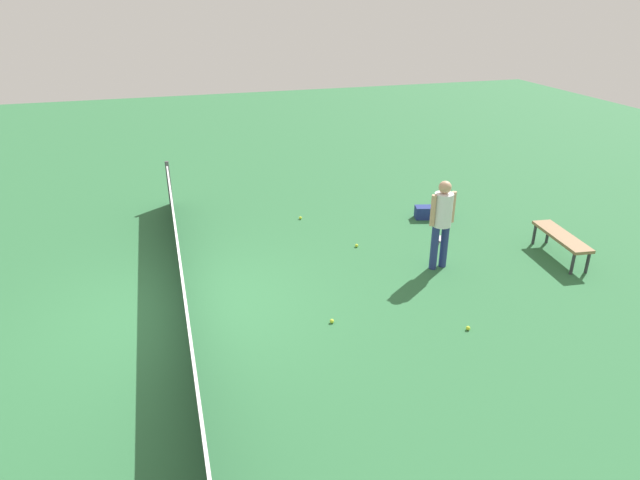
% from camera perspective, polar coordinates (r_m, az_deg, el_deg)
% --- Properties ---
extents(ground_plane, '(40.00, 40.00, 0.00)m').
position_cam_1_polar(ground_plane, '(9.39, -13.71, -6.89)').
color(ground_plane, '#2D6B3D').
extents(court_net, '(10.09, 0.09, 1.07)m').
position_cam_1_polar(court_net, '(9.14, -14.02, -4.21)').
color(court_net, '#4C4C51').
rests_on(court_net, ground_plane).
extents(player_near_side, '(0.39, 0.53, 1.70)m').
position_cam_1_polar(player_near_side, '(10.23, 12.48, 2.28)').
color(player_near_side, navy).
rests_on(player_near_side, ground_plane).
extents(tennis_racket_near_player, '(0.58, 0.47, 0.03)m').
position_cam_1_polar(tennis_racket_near_player, '(11.78, 12.24, 0.08)').
color(tennis_racket_near_player, white).
rests_on(tennis_racket_near_player, ground_plane).
extents(tennis_ball_near_player, '(0.07, 0.07, 0.07)m').
position_cam_1_polar(tennis_ball_near_player, '(8.88, 15.02, -8.77)').
color(tennis_ball_near_player, '#C6E033').
rests_on(tennis_ball_near_player, ground_plane).
extents(tennis_ball_by_net, '(0.07, 0.07, 0.07)m').
position_cam_1_polar(tennis_ball_by_net, '(12.55, -2.03, 2.30)').
color(tennis_ball_by_net, '#C6E033').
rests_on(tennis_ball_by_net, ground_plane).
extents(tennis_ball_midcourt, '(0.07, 0.07, 0.07)m').
position_cam_1_polar(tennis_ball_midcourt, '(8.75, 1.23, -8.36)').
color(tennis_ball_midcourt, '#C6E033').
rests_on(tennis_ball_midcourt, ground_plane).
extents(tennis_ball_baseline, '(0.07, 0.07, 0.07)m').
position_cam_1_polar(tennis_ball_baseline, '(11.21, 3.80, -0.57)').
color(tennis_ball_baseline, '#C6E033').
rests_on(tennis_ball_baseline, ground_plane).
extents(courtside_bench, '(1.53, 0.56, 0.48)m').
position_cam_1_polar(courtside_bench, '(11.57, 23.64, 0.19)').
color(courtside_bench, olive).
rests_on(courtside_bench, ground_plane).
extents(equipment_bag, '(0.47, 0.84, 0.28)m').
position_cam_1_polar(equipment_bag, '(12.83, 11.71, 2.82)').
color(equipment_bag, navy).
rests_on(equipment_bag, ground_plane).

